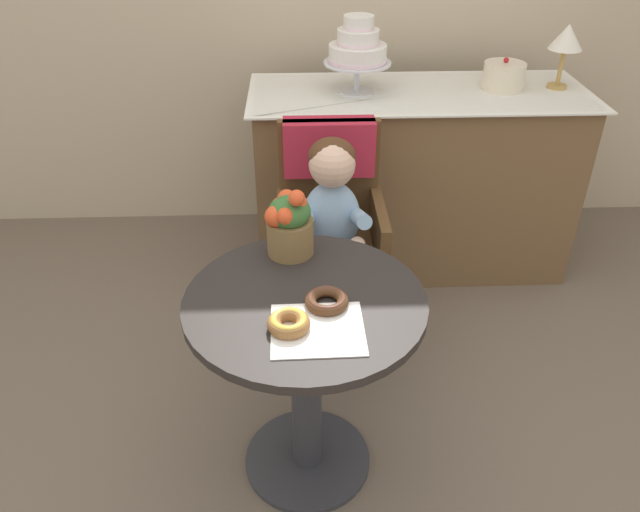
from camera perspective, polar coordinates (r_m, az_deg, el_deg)
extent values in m
plane|color=#6B5B4C|center=(2.32, -1.15, -18.29)|extent=(8.00, 8.00, 0.00)
cylinder|color=#282321|center=(1.82, -1.39, -4.33)|extent=(0.72, 0.72, 0.03)
cylinder|color=#333338|center=(2.06, -1.25, -12.30)|extent=(0.10, 0.10, 0.69)
cylinder|color=#333338|center=(2.31, -1.15, -18.13)|extent=(0.44, 0.44, 0.02)
cube|color=brown|center=(2.47, 0.98, 0.30)|extent=(0.42, 0.42, 0.04)
cube|color=brown|center=(2.51, 0.80, 7.49)|extent=(0.40, 0.04, 0.46)
cube|color=brown|center=(2.41, -3.51, 2.44)|extent=(0.04, 0.38, 0.18)
cube|color=brown|center=(2.43, 5.49, 2.61)|extent=(0.04, 0.38, 0.18)
cube|color=#B22338|center=(2.47, 0.83, 10.00)|extent=(0.36, 0.11, 0.22)
cylinder|color=brown|center=(2.47, -3.04, -6.88)|extent=(0.03, 0.03, 0.45)
cylinder|color=brown|center=(2.49, 5.32, -6.65)|extent=(0.03, 0.03, 0.45)
cylinder|color=brown|center=(2.76, -3.00, -2.06)|extent=(0.03, 0.03, 0.45)
cylinder|color=brown|center=(2.77, 4.45, -1.89)|extent=(0.03, 0.03, 0.45)
ellipsoid|color=#8CADCC|center=(2.37, 1.05, 3.54)|extent=(0.22, 0.16, 0.30)
sphere|color=#E0B293|center=(2.25, 1.12, 8.42)|extent=(0.17, 0.17, 0.17)
ellipsoid|color=#4C2D19|center=(2.26, 1.10, 9.14)|extent=(0.17, 0.17, 0.14)
cylinder|color=#8CADCC|center=(2.26, -1.22, 3.49)|extent=(0.08, 0.23, 0.13)
sphere|color=#E0B293|center=(2.23, -0.92, 0.96)|extent=(0.06, 0.06, 0.06)
cylinder|color=#8CADCC|center=(2.27, 3.58, 3.58)|extent=(0.08, 0.23, 0.13)
sphere|color=#E0B293|center=(2.24, 3.46, 1.05)|extent=(0.06, 0.06, 0.06)
cylinder|color=#3F4760|center=(2.35, -0.21, 0.22)|extent=(0.09, 0.22, 0.09)
cylinder|color=#3F4760|center=(2.36, -0.10, -4.70)|extent=(0.08, 0.08, 0.26)
cylinder|color=#3F4760|center=(2.36, 2.46, 0.28)|extent=(0.09, 0.22, 0.09)
cylinder|color=#3F4760|center=(2.37, 2.57, -4.63)|extent=(0.08, 0.08, 0.26)
cube|color=white|center=(1.70, -0.22, -6.78)|extent=(0.26, 0.24, 0.00)
torus|color=#4C2D19|center=(1.78, 0.62, -4.16)|extent=(0.13, 0.13, 0.03)
torus|color=#512D1E|center=(1.77, 0.62, -3.93)|extent=(0.11, 0.11, 0.02)
torus|color=#936033|center=(1.69, -2.90, -6.20)|extent=(0.12, 0.12, 0.04)
torus|color=gold|center=(1.69, -2.92, -5.91)|extent=(0.10, 0.10, 0.02)
cylinder|color=brown|center=(1.99, -2.76, 1.82)|extent=(0.15, 0.15, 0.12)
ellipsoid|color=#38662D|center=(1.94, -2.83, 4.08)|extent=(0.14, 0.14, 0.10)
sphere|color=#E54C23|center=(1.93, -2.18, 4.69)|extent=(0.07, 0.07, 0.07)
sphere|color=#E54C23|center=(1.96, -2.08, 4.83)|extent=(0.06, 0.06, 0.06)
sphere|color=#E54C23|center=(1.98, -3.07, 5.26)|extent=(0.06, 0.06, 0.06)
sphere|color=#E54C23|center=(1.95, -3.68, 4.61)|extent=(0.06, 0.06, 0.06)
sphere|color=#E54C23|center=(1.92, -4.14, 3.66)|extent=(0.07, 0.07, 0.07)
sphere|color=#E54C23|center=(1.90, -3.20, 3.68)|extent=(0.05, 0.05, 0.05)
sphere|color=#E54C23|center=(1.88, -2.16, 5.36)|extent=(0.05, 0.05, 0.05)
cube|color=brown|center=(3.12, 8.45, 6.84)|extent=(1.50, 0.56, 0.90)
cube|color=white|center=(2.95, 9.16, 14.63)|extent=(1.56, 0.62, 0.01)
cylinder|color=silver|center=(2.90, 3.37, 14.88)|extent=(0.16, 0.16, 0.01)
cylinder|color=silver|center=(2.89, 3.41, 16.11)|extent=(0.03, 0.03, 0.12)
cylinder|color=silver|center=(2.87, 3.46, 17.33)|extent=(0.30, 0.30, 0.01)
cylinder|color=white|center=(2.86, 3.49, 18.13)|extent=(0.26, 0.25, 0.08)
cylinder|color=silver|center=(2.86, 3.47, 17.62)|extent=(0.26, 0.26, 0.01)
cylinder|color=white|center=(2.84, 3.54, 19.49)|extent=(0.18, 0.18, 0.06)
cylinder|color=silver|center=(2.84, 3.52, 19.05)|extent=(0.19, 0.19, 0.01)
cylinder|color=white|center=(2.83, 3.58, 20.68)|extent=(0.13, 0.13, 0.06)
cylinder|color=silver|center=(2.83, 3.57, 20.29)|extent=(0.13, 0.13, 0.01)
cylinder|color=beige|center=(3.05, 16.55, 15.60)|extent=(0.19, 0.19, 0.12)
sphere|color=red|center=(3.03, 16.77, 16.88)|extent=(0.02, 0.02, 0.02)
cylinder|color=#B28C47|center=(3.16, 20.96, 14.39)|extent=(0.09, 0.09, 0.01)
cylinder|color=#B28C47|center=(3.14, 21.28, 15.89)|extent=(0.02, 0.02, 0.16)
cone|color=silver|center=(3.10, 21.80, 18.25)|extent=(0.15, 0.15, 0.11)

